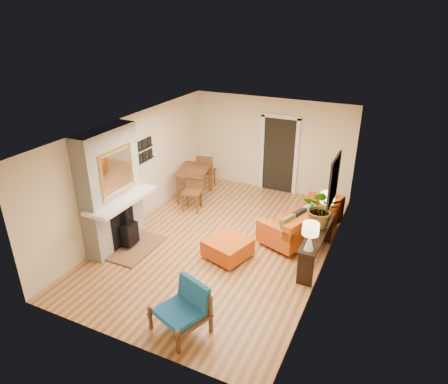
{
  "coord_description": "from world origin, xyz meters",
  "views": [
    {
      "loc": [
        3.3,
        -6.8,
        4.73
      ],
      "look_at": [
        0.0,
        0.2,
        1.15
      ],
      "focal_mm": 32.0,
      "sensor_mm": 36.0,
      "label": 1
    }
  ],
  "objects_px": {
    "sofa": "(305,221)",
    "lamp_near": "(310,233)",
    "dining_table": "(197,175)",
    "blue_chair": "(185,305)",
    "ottoman": "(228,247)",
    "lamp_far": "(327,202)",
    "console_table": "(317,237)",
    "houseplant": "(322,208)"
  },
  "relations": [
    {
      "from": "console_table",
      "to": "houseplant",
      "type": "xyz_separation_m",
      "value": [
        -0.01,
        0.2,
        0.56
      ]
    },
    {
      "from": "blue_chair",
      "to": "houseplant",
      "type": "relative_size",
      "value": 1.2
    },
    {
      "from": "sofa",
      "to": "lamp_far",
      "type": "height_order",
      "value": "lamp_far"
    },
    {
      "from": "sofa",
      "to": "houseplant",
      "type": "xyz_separation_m",
      "value": [
        0.47,
        -0.71,
        0.77
      ]
    },
    {
      "from": "blue_chair",
      "to": "houseplant",
      "type": "distance_m",
      "value": 3.33
    },
    {
      "from": "dining_table",
      "to": "console_table",
      "type": "height_order",
      "value": "dining_table"
    },
    {
      "from": "blue_chair",
      "to": "lamp_near",
      "type": "bearing_deg",
      "value": 53.61
    },
    {
      "from": "blue_chair",
      "to": "lamp_near",
      "type": "xyz_separation_m",
      "value": [
        1.46,
        1.98,
        0.63
      ]
    },
    {
      "from": "sofa",
      "to": "houseplant",
      "type": "height_order",
      "value": "houseplant"
    },
    {
      "from": "console_table",
      "to": "lamp_near",
      "type": "xyz_separation_m",
      "value": [
        0.0,
        -0.74,
        0.49
      ]
    },
    {
      "from": "ottoman",
      "to": "blue_chair",
      "type": "bearing_deg",
      "value": -84.01
    },
    {
      "from": "console_table",
      "to": "lamp_near",
      "type": "height_order",
      "value": "lamp_near"
    },
    {
      "from": "lamp_far",
      "to": "console_table",
      "type": "bearing_deg",
      "value": -90.0
    },
    {
      "from": "sofa",
      "to": "dining_table",
      "type": "distance_m",
      "value": 3.26
    },
    {
      "from": "ottoman",
      "to": "lamp_near",
      "type": "relative_size",
      "value": 1.85
    },
    {
      "from": "console_table",
      "to": "houseplant",
      "type": "distance_m",
      "value": 0.59
    },
    {
      "from": "sofa",
      "to": "ottoman",
      "type": "bearing_deg",
      "value": -128.22
    },
    {
      "from": "houseplant",
      "to": "lamp_near",
      "type": "bearing_deg",
      "value": -89.39
    },
    {
      "from": "dining_table",
      "to": "houseplant",
      "type": "relative_size",
      "value": 2.39
    },
    {
      "from": "ottoman",
      "to": "console_table",
      "type": "bearing_deg",
      "value": 20.3
    },
    {
      "from": "dining_table",
      "to": "console_table",
      "type": "bearing_deg",
      "value": -24.22
    },
    {
      "from": "dining_table",
      "to": "lamp_near",
      "type": "relative_size",
      "value": 3.62
    },
    {
      "from": "lamp_near",
      "to": "lamp_far",
      "type": "relative_size",
      "value": 1.0
    },
    {
      "from": "lamp_near",
      "to": "houseplant",
      "type": "distance_m",
      "value": 0.94
    },
    {
      "from": "ottoman",
      "to": "lamp_far",
      "type": "height_order",
      "value": "lamp_far"
    },
    {
      "from": "blue_chair",
      "to": "lamp_near",
      "type": "distance_m",
      "value": 2.54
    },
    {
      "from": "console_table",
      "to": "sofa",
      "type": "bearing_deg",
      "value": 117.79
    },
    {
      "from": "console_table",
      "to": "lamp_near",
      "type": "relative_size",
      "value": 3.43
    },
    {
      "from": "sofa",
      "to": "houseplant",
      "type": "bearing_deg",
      "value": -56.57
    },
    {
      "from": "console_table",
      "to": "lamp_far",
      "type": "bearing_deg",
      "value": 90.0
    },
    {
      "from": "dining_table",
      "to": "lamp_near",
      "type": "bearing_deg",
      "value": -33.13
    },
    {
      "from": "lamp_near",
      "to": "lamp_far",
      "type": "height_order",
      "value": "same"
    },
    {
      "from": "sofa",
      "to": "ottoman",
      "type": "relative_size",
      "value": 2.3
    },
    {
      "from": "lamp_near",
      "to": "dining_table",
      "type": "bearing_deg",
      "value": 146.87
    },
    {
      "from": "houseplant",
      "to": "console_table",
      "type": "bearing_deg",
      "value": -87.11
    },
    {
      "from": "lamp_near",
      "to": "sofa",
      "type": "bearing_deg",
      "value": 106.19
    },
    {
      "from": "ottoman",
      "to": "dining_table",
      "type": "height_order",
      "value": "dining_table"
    },
    {
      "from": "sofa",
      "to": "blue_chair",
      "type": "distance_m",
      "value": 3.76
    },
    {
      "from": "lamp_far",
      "to": "ottoman",
      "type": "bearing_deg",
      "value": -142.14
    },
    {
      "from": "ottoman",
      "to": "houseplant",
      "type": "relative_size",
      "value": 1.22
    },
    {
      "from": "sofa",
      "to": "lamp_near",
      "type": "bearing_deg",
      "value": -73.81
    },
    {
      "from": "ottoman",
      "to": "lamp_near",
      "type": "xyz_separation_m",
      "value": [
        1.68,
        -0.12,
        0.83
      ]
    }
  ]
}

